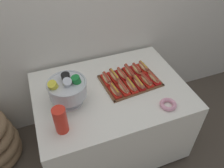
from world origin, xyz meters
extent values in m
plane|color=#4C4238|center=(0.00, 0.00, 0.00)|extent=(10.00, 10.00, 0.00)
cube|color=silver|center=(0.00, 0.55, 1.30)|extent=(6.00, 0.10, 2.60)
cube|color=white|center=(0.00, 0.00, 0.39)|extent=(1.29, 0.94, 0.70)
cylinder|color=black|center=(0.53, -0.36, 0.02)|extent=(0.05, 0.05, 0.04)
cylinder|color=black|center=(-0.53, 0.36, 0.02)|extent=(0.05, 0.05, 0.04)
cylinder|color=black|center=(0.53, 0.36, 0.02)|extent=(0.05, 0.05, 0.04)
cube|color=brown|center=(0.19, 0.04, 0.75)|extent=(0.51, 0.40, 0.01)
cube|color=brown|center=(0.21, -0.13, 0.75)|extent=(0.48, 0.05, 0.01)
cube|color=brown|center=(0.18, 0.21, 0.75)|extent=(0.48, 0.05, 0.01)
cube|color=brown|center=(-0.04, 0.02, 0.75)|extent=(0.04, 0.36, 0.01)
cube|color=brown|center=(0.43, 0.06, 0.75)|extent=(0.04, 0.36, 0.01)
cube|color=red|center=(0.01, -0.06, 0.76)|extent=(0.08, 0.16, 0.02)
ellipsoid|color=tan|center=(0.01, -0.06, 0.78)|extent=(0.06, 0.15, 0.04)
cylinder|color=brown|center=(0.01, -0.06, 0.79)|extent=(0.05, 0.15, 0.03)
cylinder|color=yellow|center=(0.01, -0.06, 0.81)|extent=(0.02, 0.12, 0.01)
cube|color=red|center=(0.09, -0.05, 0.76)|extent=(0.08, 0.17, 0.02)
ellipsoid|color=beige|center=(0.09, -0.05, 0.78)|extent=(0.06, 0.16, 0.04)
cylinder|color=#A8563D|center=(0.09, -0.05, 0.80)|extent=(0.05, 0.15, 0.03)
cylinder|color=red|center=(0.09, -0.05, 0.81)|extent=(0.02, 0.13, 0.01)
cube|color=red|center=(0.16, -0.05, 0.76)|extent=(0.07, 0.18, 0.02)
ellipsoid|color=beige|center=(0.16, -0.05, 0.78)|extent=(0.05, 0.16, 0.04)
cylinder|color=#A8563D|center=(0.16, -0.05, 0.79)|extent=(0.04, 0.16, 0.03)
cylinder|color=yellow|center=(0.16, -0.05, 0.81)|extent=(0.01, 0.13, 0.01)
cube|color=#B21414|center=(0.24, -0.04, 0.76)|extent=(0.06, 0.17, 0.02)
ellipsoid|color=tan|center=(0.24, -0.04, 0.78)|extent=(0.05, 0.16, 0.04)
cylinder|color=#A8563D|center=(0.24, -0.04, 0.79)|extent=(0.04, 0.16, 0.03)
cylinder|color=yellow|center=(0.24, -0.04, 0.81)|extent=(0.01, 0.14, 0.01)
cube|color=red|center=(0.31, -0.03, 0.76)|extent=(0.08, 0.17, 0.02)
ellipsoid|color=tan|center=(0.31, -0.03, 0.78)|extent=(0.06, 0.16, 0.04)
cylinder|color=brown|center=(0.31, -0.03, 0.80)|extent=(0.05, 0.14, 0.03)
cylinder|color=red|center=(0.31, -0.03, 0.81)|extent=(0.02, 0.12, 0.01)
cube|color=red|center=(0.39, -0.03, 0.76)|extent=(0.08, 0.17, 0.02)
ellipsoid|color=#E0BC7F|center=(0.39, -0.03, 0.78)|extent=(0.06, 0.16, 0.04)
cylinder|color=#A8563D|center=(0.39, -0.03, 0.79)|extent=(0.04, 0.15, 0.03)
cylinder|color=red|center=(0.39, -0.03, 0.81)|extent=(0.02, 0.12, 0.01)
cube|color=red|center=(0.00, 0.11, 0.76)|extent=(0.07, 0.16, 0.02)
ellipsoid|color=#E0BC7F|center=(0.00, 0.11, 0.78)|extent=(0.05, 0.15, 0.04)
cylinder|color=#9E4C38|center=(0.00, 0.11, 0.79)|extent=(0.03, 0.14, 0.03)
cylinder|color=red|center=(0.00, 0.11, 0.81)|extent=(0.01, 0.12, 0.01)
cube|color=red|center=(0.08, 0.11, 0.76)|extent=(0.08, 0.18, 0.02)
ellipsoid|color=tan|center=(0.08, 0.11, 0.78)|extent=(0.07, 0.17, 0.04)
cylinder|color=brown|center=(0.08, 0.11, 0.80)|extent=(0.04, 0.16, 0.03)
cylinder|color=yellow|center=(0.08, 0.11, 0.81)|extent=(0.02, 0.14, 0.01)
cube|color=#B21414|center=(0.15, 0.12, 0.76)|extent=(0.08, 0.17, 0.02)
ellipsoid|color=#E0BC7F|center=(0.15, 0.12, 0.78)|extent=(0.06, 0.16, 0.04)
cylinder|color=#A8563D|center=(0.15, 0.12, 0.79)|extent=(0.04, 0.15, 0.03)
cylinder|color=red|center=(0.15, 0.12, 0.80)|extent=(0.02, 0.13, 0.01)
cube|color=red|center=(0.22, 0.12, 0.76)|extent=(0.06, 0.18, 0.02)
ellipsoid|color=#E0BC7F|center=(0.22, 0.12, 0.78)|extent=(0.05, 0.17, 0.04)
cylinder|color=brown|center=(0.22, 0.12, 0.80)|extent=(0.04, 0.17, 0.03)
cylinder|color=red|center=(0.22, 0.12, 0.81)|extent=(0.01, 0.14, 0.01)
cube|color=#B21414|center=(0.30, 0.13, 0.76)|extent=(0.07, 0.16, 0.02)
ellipsoid|color=tan|center=(0.30, 0.13, 0.78)|extent=(0.06, 0.15, 0.04)
cylinder|color=brown|center=(0.30, 0.13, 0.80)|extent=(0.03, 0.14, 0.03)
cylinder|color=red|center=(0.30, 0.13, 0.81)|extent=(0.01, 0.12, 0.01)
cube|color=red|center=(0.37, 0.14, 0.76)|extent=(0.08, 0.16, 0.02)
ellipsoid|color=#E0BC7F|center=(0.37, 0.14, 0.78)|extent=(0.06, 0.15, 0.04)
cylinder|color=#9E4C38|center=(0.37, 0.14, 0.80)|extent=(0.04, 0.14, 0.03)
cylinder|color=yellow|center=(0.37, 0.14, 0.81)|extent=(0.02, 0.12, 0.01)
cylinder|color=silver|center=(-0.36, -0.02, 0.75)|extent=(0.21, 0.21, 0.02)
cone|color=silver|center=(-0.36, -0.02, 0.80)|extent=(0.07, 0.07, 0.07)
cylinder|color=silver|center=(-0.36, -0.02, 0.89)|extent=(0.29, 0.29, 0.12)
torus|color=silver|center=(-0.36, -0.02, 0.95)|extent=(0.30, 0.30, 0.02)
cylinder|color=#197A33|center=(-0.28, -0.04, 0.94)|extent=(0.10, 0.08, 0.14)
cylinder|color=black|center=(-0.35, 0.02, 0.94)|extent=(0.09, 0.09, 0.13)
cylinder|color=yellow|center=(-0.45, -0.03, 0.94)|extent=(0.10, 0.11, 0.14)
cylinder|color=#B7BCC6|center=(-0.36, -0.03, 0.94)|extent=(0.10, 0.13, 0.15)
cylinder|color=red|center=(-0.46, -0.27, 0.80)|extent=(0.09, 0.09, 0.11)
cylinder|color=red|center=(-0.46, -0.27, 0.82)|extent=(0.09, 0.09, 0.11)
cylinder|color=red|center=(-0.46, -0.27, 0.84)|extent=(0.09, 0.09, 0.11)
cylinder|color=red|center=(-0.46, -0.27, 0.86)|extent=(0.09, 0.09, 0.11)
cylinder|color=red|center=(-0.46, -0.27, 0.88)|extent=(0.09, 0.09, 0.11)
cylinder|color=red|center=(-0.46, -0.27, 0.90)|extent=(0.09, 0.09, 0.11)
torus|color=pink|center=(0.35, -0.33, 0.76)|extent=(0.13, 0.13, 0.03)
camera|label=1|loc=(-0.48, -1.30, 2.06)|focal=36.08mm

